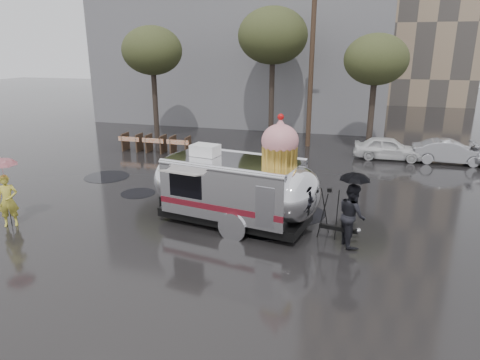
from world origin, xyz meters
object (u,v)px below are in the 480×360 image
(person_left, at_px, (8,201))
(person_right, at_px, (352,215))
(airstream_trailer, at_px, (237,185))
(tripod, at_px, (329,208))

(person_left, relative_size, person_right, 0.91)
(person_right, bearing_deg, person_left, 75.76)
(airstream_trailer, bearing_deg, person_right, 1.24)
(airstream_trailer, distance_m, tripod, 3.05)
(airstream_trailer, height_order, tripod, airstream_trailer)
(person_left, xyz_separation_m, tripod, (10.24, 2.06, 0.09))
(airstream_trailer, bearing_deg, tripod, 6.80)
(airstream_trailer, height_order, person_left, airstream_trailer)
(airstream_trailer, bearing_deg, person_left, -153.32)
(person_right, bearing_deg, tripod, 37.98)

